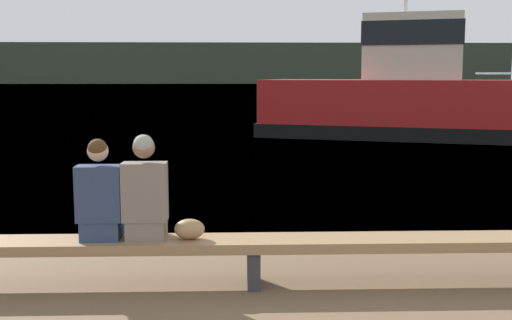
# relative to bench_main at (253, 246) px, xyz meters

# --- Properties ---
(water_surface) EXTENTS (240.00, 240.00, 0.00)m
(water_surface) POSITION_rel_bench_main_xyz_m (0.41, 121.92, -0.38)
(water_surface) COLOR teal
(water_surface) RESTS_ON ground
(far_shoreline) EXTENTS (600.00, 12.00, 8.46)m
(far_shoreline) POSITION_rel_bench_main_xyz_m (0.41, 133.99, 3.85)
(far_shoreline) COLOR #384233
(far_shoreline) RESTS_ON ground
(bench_main) EXTENTS (7.98, 0.47, 0.46)m
(bench_main) POSITION_rel_bench_main_xyz_m (0.00, 0.00, 0.00)
(bench_main) COLOR #8E6B47
(bench_main) RESTS_ON ground
(person_left) EXTENTS (0.42, 0.36, 0.96)m
(person_left) POSITION_rel_bench_main_xyz_m (-1.44, -0.00, 0.49)
(person_left) COLOR navy
(person_left) RESTS_ON bench_main
(person_right) EXTENTS (0.42, 0.36, 1.00)m
(person_right) POSITION_rel_bench_main_xyz_m (-1.02, -0.00, 0.52)
(person_right) COLOR #70665B
(person_right) RESTS_ON bench_main
(shopping_bag) EXTENTS (0.29, 0.20, 0.19)m
(shopping_bag) POSITION_rel_bench_main_xyz_m (-0.61, -0.01, 0.17)
(shopping_bag) COLOR #9E754C
(shopping_bag) RESTS_ON bench_main
(tugboat_red) EXTENTS (9.27, 5.97, 6.78)m
(tugboat_red) POSITION_rel_bench_main_xyz_m (5.16, 14.43, 0.84)
(tugboat_red) COLOR #A81919
(tugboat_red) RESTS_ON water_surface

